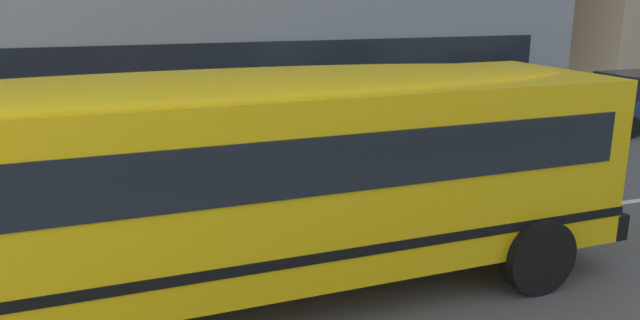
{
  "coord_description": "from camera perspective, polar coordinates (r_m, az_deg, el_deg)",
  "views": [
    {
      "loc": [
        -1.24,
        -8.67,
        3.83
      ],
      "look_at": [
        1.58,
        -0.66,
        1.56
      ],
      "focal_mm": 35.2,
      "sensor_mm": 36.0,
      "label": 1
    }
  ],
  "objects": [
    {
      "name": "lane_centreline",
      "position": [
        9.56,
        -10.44,
        -8.91
      ],
      "size": [
        110.0,
        0.16,
        0.01
      ],
      "primitive_type": "cube",
      "color": "silver",
      "rests_on": "ground_plane"
    },
    {
      "name": "sidewalk_far",
      "position": [
        16.83,
        -14.67,
        1.33
      ],
      "size": [
        120.0,
        3.0,
        0.01
      ],
      "primitive_type": "cube",
      "color": "gray",
      "rests_on": "ground_plane"
    },
    {
      "name": "school_bus",
      "position": [
        7.66,
        -13.66,
        -1.33
      ],
      "size": [
        13.16,
        3.13,
        2.93
      ],
      "rotation": [
        0.0,
        0.0,
        3.17
      ],
      "color": "yellow",
      "rests_on": "ground_plane"
    },
    {
      "name": "ground_plane",
      "position": [
        9.56,
        -10.44,
        -8.93
      ],
      "size": [
        400.0,
        400.0,
        0.0
      ],
      "primitive_type": "plane",
      "color": "#54514F"
    }
  ]
}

